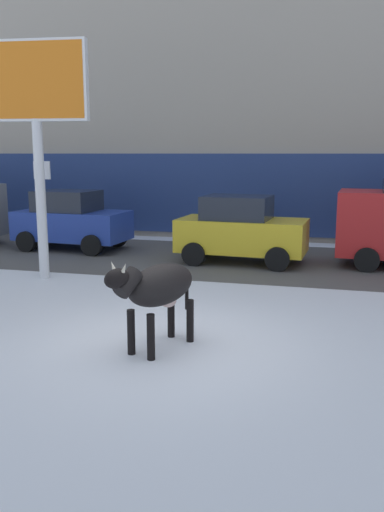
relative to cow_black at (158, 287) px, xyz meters
name	(u,v)px	position (x,y,z in m)	size (l,w,h in m)	color
ground_plane	(161,344)	(-0.03, 0.22, -0.99)	(120.00, 120.00, 0.00)	white
road_strip	(238,260)	(-0.03, 7.38, -0.99)	(60.00, 5.60, 0.01)	#514F4C
building_facade	(271,61)	(-0.03, 14.08, 5.49)	(44.00, 6.10, 13.00)	#A39989
cow_black	(158,287)	(0.00, 0.00, 0.00)	(1.08, 1.91, 1.54)	black
billboard	(35,96)	(-4.24, 3.96, 3.32)	(2.53, 0.49, 5.56)	silver
car_blue_hatchback	(71,220)	(-5.47, 7.86, -0.07)	(3.60, 2.10, 1.86)	#233D9E
car_yellow_hatchback	(241,230)	(0.09, 7.10, -0.07)	(3.60, 2.10, 1.86)	gold
street_sign	(44,208)	(-4.45, 4.45, 0.68)	(0.44, 0.08, 2.82)	gray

